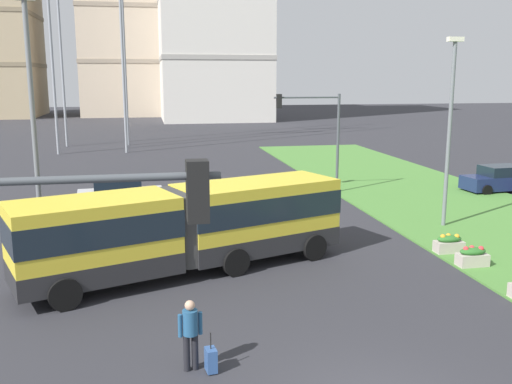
{
  "coord_description": "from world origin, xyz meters",
  "views": [
    {
      "loc": [
        -4.58,
        -10.18,
        6.81
      ],
      "look_at": [
        -0.25,
        12.42,
        2.2
      ],
      "focal_mm": 40.3,
      "sensor_mm": 36.0,
      "label": 1
    }
  ],
  "objects": [
    {
      "name": "streetlight_median",
      "position": [
        8.8,
        13.5,
        4.71
      ],
      "size": [
        0.7,
        0.28,
        8.53
      ],
      "color": "slate",
      "rests_on": "ground"
    },
    {
      "name": "traffic_light_far_right",
      "position": [
        5.2,
        22.0,
        4.06
      ],
      "size": [
        3.96,
        0.28,
        5.87
      ],
      "color": "#474C51",
      "rests_on": "ground"
    },
    {
      "name": "traffic_light_near_left",
      "position": [
        -6.2,
        -3.0,
        4.0
      ],
      "size": [
        3.92,
        0.28,
        5.79
      ],
      "color": "#474C51",
      "rests_on": "ground"
    },
    {
      "name": "streetlight_left",
      "position": [
        -8.5,
        11.4,
        5.24
      ],
      "size": [
        0.7,
        0.28,
        9.59
      ],
      "color": "slate",
      "rests_on": "ground"
    },
    {
      "name": "flower_planter_2",
      "position": [
        6.9,
        7.94,
        0.43
      ],
      "size": [
        1.1,
        0.56,
        0.74
      ],
      "color": "#B7AD9E",
      "rests_on": "grass_median"
    },
    {
      "name": "articulated_bus",
      "position": [
        -3.29,
        9.43,
        1.65
      ],
      "size": [
        11.89,
        6.47,
        3.0
      ],
      "color": "yellow",
      "rests_on": "ground"
    },
    {
      "name": "flower_planter_3",
      "position": [
        6.9,
        9.6,
        0.43
      ],
      "size": [
        1.1,
        0.56,
        0.74
      ],
      "color": "#B7AD9E",
      "rests_on": "grass_median"
    },
    {
      "name": "rolling_suitcase",
      "position": [
        -3.28,
        2.21,
        0.31
      ],
      "size": [
        0.29,
        0.39,
        0.97
      ],
      "color": "#335693",
      "rests_on": "ground"
    },
    {
      "name": "pedestrian_crossing",
      "position": [
        -3.73,
        2.41,
        1.0
      ],
      "size": [
        0.58,
        0.36,
        1.74
      ],
      "color": "black",
      "rests_on": "ground"
    },
    {
      "name": "car_navy_sedan",
      "position": [
        16.34,
        20.59,
        0.75
      ],
      "size": [
        4.52,
        2.28,
        1.58
      ],
      "color": "#19234C",
      "rests_on": "ground"
    },
    {
      "name": "car_silver_hatch",
      "position": [
        -6.04,
        20.2,
        0.75
      ],
      "size": [
        4.51,
        2.26,
        1.58
      ],
      "color": "#B7BABF",
      "rests_on": "ground"
    }
  ]
}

